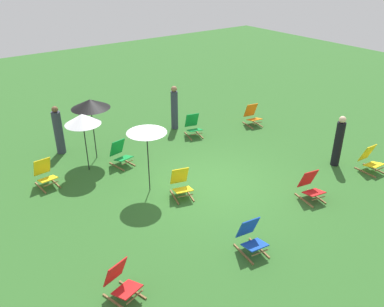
% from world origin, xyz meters
% --- Properties ---
extents(ground_plane, '(40.00, 40.00, 0.00)m').
position_xyz_m(ground_plane, '(0.00, 0.00, 0.00)').
color(ground_plane, '#2D6026').
extents(deckchair_0, '(0.51, 0.78, 0.83)m').
position_xyz_m(deckchair_0, '(4.34, -2.19, 0.37)').
color(deckchair_0, olive).
rests_on(deckchair_0, ground).
extents(deckchair_1, '(0.67, 0.86, 0.83)m').
position_xyz_m(deckchair_1, '(-4.21, -2.21, 0.37)').
color(deckchair_1, olive).
rests_on(deckchair_1, ground).
extents(deckchair_2, '(0.58, 0.82, 0.83)m').
position_xyz_m(deckchair_2, '(-1.22, -2.72, 0.37)').
color(deckchair_2, olive).
rests_on(deckchair_2, ground).
extents(deckchair_3, '(0.53, 0.79, 0.83)m').
position_xyz_m(deckchair_3, '(-4.05, 2.87, 0.37)').
color(deckchair_3, olive).
rests_on(deckchair_3, ground).
extents(deckchair_4, '(0.67, 0.86, 0.83)m').
position_xyz_m(deckchair_4, '(-1.18, 0.09, 0.37)').
color(deckchair_4, olive).
rests_on(deckchair_4, ground).
extents(deckchair_5, '(0.60, 0.83, 0.83)m').
position_xyz_m(deckchair_5, '(1.59, -2.11, 0.37)').
color(deckchair_5, olive).
rests_on(deckchair_5, ground).
extents(deckchair_6, '(0.66, 0.86, 0.83)m').
position_xyz_m(deckchair_6, '(1.50, 3.17, 0.37)').
color(deckchair_6, olive).
rests_on(deckchair_6, ground).
extents(deckchair_7, '(0.60, 0.83, 0.83)m').
position_xyz_m(deckchair_7, '(-1.70, 2.72, 0.37)').
color(deckchair_7, olive).
rests_on(deckchair_7, ground).
extents(deckchair_8, '(0.61, 0.84, 0.83)m').
position_xyz_m(deckchair_8, '(3.98, 2.63, 0.37)').
color(deckchair_8, olive).
rests_on(deckchair_8, ground).
extents(umbrella_0, '(1.21, 1.21, 2.03)m').
position_xyz_m(umbrella_0, '(-2.14, 3.62, 1.88)').
color(umbrella_0, black).
rests_on(umbrella_0, ground).
extents(umbrella_1, '(1.07, 1.07, 1.87)m').
position_xyz_m(umbrella_1, '(-2.68, 3.00, 1.70)').
color(umbrella_1, black).
rests_on(umbrella_1, ground).
extents(umbrella_2, '(1.09, 1.09, 2.01)m').
position_xyz_m(umbrella_2, '(-1.75, 0.86, 1.90)').
color(umbrella_2, black).
rests_on(umbrella_2, ground).
extents(person_0, '(0.33, 0.33, 1.66)m').
position_xyz_m(person_0, '(-2.95, 4.68, 0.79)').
color(person_0, '#333847').
rests_on(person_0, ground).
extents(person_1, '(0.36, 0.36, 1.68)m').
position_xyz_m(person_1, '(1.31, 4.12, 0.82)').
color(person_1, '#333847').
rests_on(person_1, ground).
extents(person_2, '(0.31, 0.31, 1.66)m').
position_xyz_m(person_2, '(3.81, -1.34, 0.80)').
color(person_2, black).
rests_on(person_2, ground).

